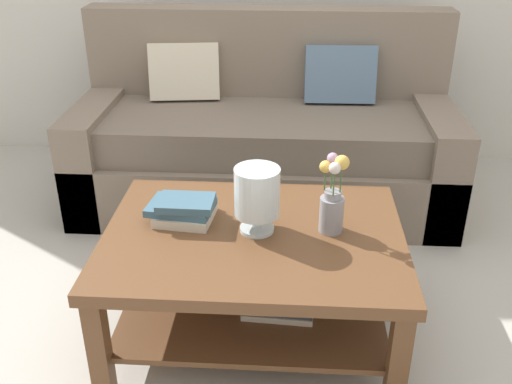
% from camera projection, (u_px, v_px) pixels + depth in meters
% --- Properties ---
extents(ground_plane, '(10.00, 10.00, 0.00)m').
position_uv_depth(ground_plane, '(251.00, 286.00, 2.74)').
color(ground_plane, '#B7B2A8').
extents(couch, '(2.11, 0.90, 1.06)m').
position_uv_depth(couch, '(264.00, 140.00, 3.39)').
color(couch, '#7A6B5B').
rests_on(couch, ground).
extents(coffee_table, '(1.16, 0.87, 0.47)m').
position_uv_depth(coffee_table, '(255.00, 261.00, 2.32)').
color(coffee_table, brown).
rests_on(coffee_table, ground).
extents(book_stack_main, '(0.28, 0.23, 0.10)m').
position_uv_depth(book_stack_main, '(184.00, 209.00, 2.33)').
color(book_stack_main, beige).
rests_on(book_stack_main, coffee_table).
extents(glass_hurricane_vase, '(0.17, 0.17, 0.26)m').
position_uv_depth(glass_hurricane_vase, '(257.00, 194.00, 2.20)').
color(glass_hurricane_vase, silver).
rests_on(glass_hurricane_vase, coffee_table).
extents(flower_pitcher, '(0.11, 0.11, 0.32)m').
position_uv_depth(flower_pitcher, '(332.00, 201.00, 2.21)').
color(flower_pitcher, gray).
rests_on(flower_pitcher, coffee_table).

